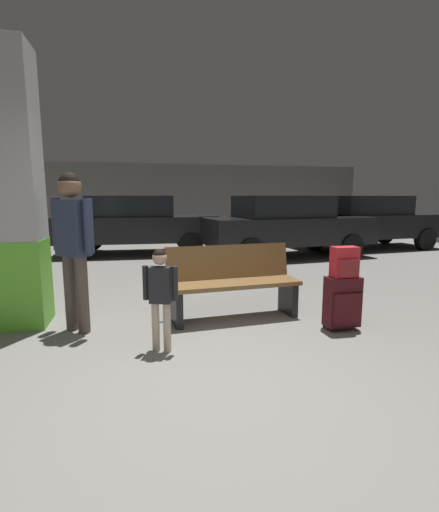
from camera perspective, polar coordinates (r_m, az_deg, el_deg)
ground_plane at (r=6.78m, az=-7.13°, el=-4.08°), size 18.00×18.00×0.10m
garage_back_wall at (r=15.45m, az=-10.41°, el=8.61°), size 18.00×0.12×2.80m
structural_pillar at (r=4.79m, az=-29.08°, el=8.64°), size 0.57×0.57×3.11m
bench at (r=4.59m, az=2.06°, el=-4.05°), size 1.64×0.65×0.89m
suitcase at (r=4.41m, az=18.35°, el=-6.71°), size 0.39×0.24×0.60m
backpack_bright at (r=4.31m, az=18.64°, el=-0.94°), size 0.28×0.19×0.34m
child at (r=3.58m, az=-9.06°, el=-5.04°), size 0.33×0.24×1.01m
adult at (r=4.30m, az=-21.57°, el=2.97°), size 0.47×0.43×1.74m
parked_car_side at (r=11.57m, az=21.70°, el=5.07°), size 4.23×2.06×1.51m
parked_car_near at (r=9.35m, az=10.09°, el=4.77°), size 4.25×2.10×1.51m
parked_car_far at (r=9.98m, az=-12.64°, el=4.95°), size 4.17×1.95×1.51m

